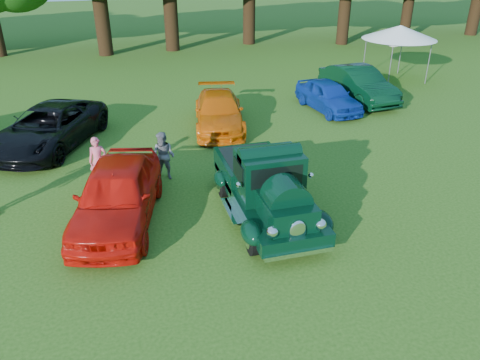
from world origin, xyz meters
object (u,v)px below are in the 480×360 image
object	(u,v)px
canopy_tent	(400,33)
spectator_pink	(98,161)
hero_pickup	(266,187)
back_car_orange	(219,112)
back_car_green	(358,84)
back_car_black	(49,127)
back_car_blue	(328,96)
spectator_grey	(164,156)
red_convertible	(117,194)

from	to	relation	value
canopy_tent	spectator_pink	bearing A→B (deg)	-151.48
hero_pickup	back_car_orange	distance (m)	7.11
canopy_tent	back_car_green	bearing A→B (deg)	-142.97
back_car_black	spectator_pink	bearing A→B (deg)	-38.71
back_car_orange	spectator_pink	bearing A→B (deg)	-130.42
back_car_blue	back_car_green	world-z (taller)	back_car_green
back_car_black	spectator_grey	xyz separation A→B (m)	(3.72, -3.80, 0.03)
red_convertible	back_car_green	bearing A→B (deg)	49.14
red_convertible	back_car_blue	distance (m)	11.98
back_car_black	back_car_orange	world-z (taller)	back_car_black
back_car_green	spectator_grey	size ratio (longest dim) A/B	3.07
back_car_blue	spectator_grey	bearing A→B (deg)	-154.48
spectator_pink	back_car_black	bearing A→B (deg)	115.28
back_car_black	spectator_grey	size ratio (longest dim) A/B	3.47
back_car_orange	back_car_green	xyz separation A→B (m)	(7.26, 1.88, 0.11)
back_car_blue	canopy_tent	xyz separation A→B (m)	(5.78, 3.84, 1.88)
back_car_orange	back_car_green	size ratio (longest dim) A/B	0.98
back_car_orange	canopy_tent	xyz separation A→B (m)	(11.04, 4.73, 1.87)
back_car_orange	back_car_green	world-z (taller)	back_car_green
back_car_black	canopy_tent	size ratio (longest dim) A/B	1.30
back_car_blue	back_car_green	size ratio (longest dim) A/B	0.82
back_car_green	spectator_pink	size ratio (longest dim) A/B	3.15
back_car_orange	spectator_pink	xyz separation A→B (m)	(-4.77, -3.86, 0.08)
hero_pickup	spectator_pink	world-z (taller)	hero_pickup
hero_pickup	red_convertible	distance (m)	3.99
back_car_orange	spectator_grey	distance (m)	4.95
back_car_orange	back_car_green	distance (m)	7.50
hero_pickup	spectator_pink	size ratio (longest dim) A/B	3.30
spectator_grey	back_car_orange	bearing A→B (deg)	88.36
back_car_green	back_car_black	bearing A→B (deg)	-176.39
spectator_pink	spectator_grey	world-z (taller)	spectator_grey
back_car_orange	spectator_pink	distance (m)	6.13
red_convertible	back_car_black	distance (m)	6.46
back_car_black	spectator_pink	size ratio (longest dim) A/B	3.56
red_convertible	back_car_orange	size ratio (longest dim) A/B	1.03
back_car_orange	canopy_tent	world-z (taller)	canopy_tent
back_car_green	back_car_blue	bearing A→B (deg)	-158.95
spectator_pink	canopy_tent	bearing A→B (deg)	27.96
hero_pickup	back_car_blue	size ratio (longest dim) A/B	1.27
spectator_grey	hero_pickup	bearing A→B (deg)	-18.90
spectator_pink	spectator_grey	size ratio (longest dim) A/B	0.97
spectator_grey	canopy_tent	size ratio (longest dim) A/B	0.37
red_convertible	back_car_orange	world-z (taller)	red_convertible
hero_pickup	back_car_black	size ratio (longest dim) A/B	0.93
spectator_pink	back_car_blue	bearing A→B (deg)	24.76
red_convertible	spectator_pink	size ratio (longest dim) A/B	3.19
hero_pickup	back_car_blue	world-z (taller)	hero_pickup
back_car_orange	back_car_blue	distance (m)	5.33
red_convertible	back_car_black	bearing A→B (deg)	123.61
hero_pickup	back_car_orange	world-z (taller)	hero_pickup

